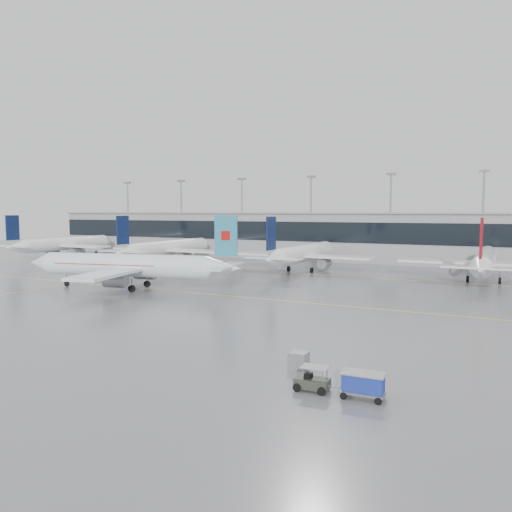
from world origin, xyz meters
The scene contains 16 objects.
ground centered at (0.00, 0.00, 0.00)m, with size 320.00×320.00×0.00m, color slate.
taxi_line_main centered at (0.00, 0.00, 0.01)m, with size 120.00×0.25×0.01m, color yellow.
taxi_line_north centered at (0.00, 30.00, 0.01)m, with size 120.00×0.25×0.01m, color yellow.
taxi_line_cross centered at (-30.00, 15.00, 0.01)m, with size 0.25×60.00×0.01m, color yellow.
terminal centered at (0.00, 62.00, 6.00)m, with size 180.00×15.00×12.00m, color #949497.
terminal_glass centered at (0.00, 54.45, 7.50)m, with size 180.00×0.20×5.00m, color black.
terminal_roof centered at (0.00, 62.00, 12.20)m, with size 182.00×16.00×0.40m, color gray.
light_masts centered at (0.00, 68.00, 13.34)m, with size 156.40×1.00×22.60m.
air_canada_jet centered at (-15.73, -1.42, 3.84)m, with size 37.68×30.86×12.05m.
parked_jet_a centered at (-70.00, 33.69, 3.71)m, with size 29.64×36.96×11.72m.
parked_jet_b centered at (-35.00, 33.69, 3.71)m, with size 29.64×36.96×11.72m.
parked_jet_c centered at (0.00, 33.69, 3.71)m, with size 29.64×36.96×11.72m.
parked_jet_d centered at (35.00, 33.69, 3.71)m, with size 29.64×36.96×11.72m.
baggage_tug centered at (26.52, -31.75, 0.62)m, with size 3.65×1.61×1.76m.
baggage_cart centered at (30.11, -31.59, 1.05)m, with size 2.97×1.75×1.79m.
gse_unit centered at (23.88, -27.71, 0.70)m, with size 1.41×1.31×1.41m, color gray.
Camera 1 is at (38.41, -64.16, 12.65)m, focal length 35.00 mm.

